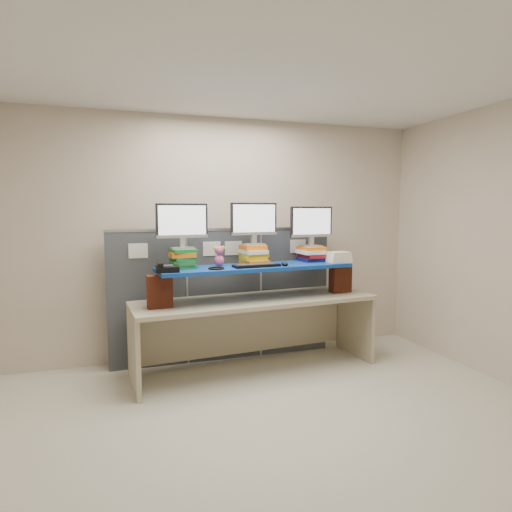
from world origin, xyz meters
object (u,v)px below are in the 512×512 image
object	(u,v)px
desk	(256,313)
monitor_left	(182,223)
monitor_center	(254,221)
blue_board	(256,267)
keyboard	(256,265)
monitor_right	(311,224)
desk_phone	(166,268)

from	to	relation	value
desk	monitor_left	distance (m)	1.24
monitor_left	desk	bearing A→B (deg)	-8.89
monitor_left	monitor_center	bearing A→B (deg)	-0.00
blue_board	keyboard	distance (m)	0.12
monitor_right	desk_phone	distance (m)	1.76
keyboard	blue_board	bearing A→B (deg)	69.22
desk	monitor_right	distance (m)	1.20
monitor_left	monitor_right	distance (m)	1.49
monitor_center	blue_board	bearing A→B (deg)	-101.45
monitor_center	monitor_right	world-z (taller)	monitor_center
monitor_right	keyboard	xyz separation A→B (m)	(-0.75, -0.29, -0.41)
desk	monitor_center	bearing A→B (deg)	78.55
monitor_left	monitor_right	world-z (taller)	monitor_left
desk	monitor_center	world-z (taller)	monitor_center
monitor_center	monitor_right	bearing A→B (deg)	-0.00
monitor_left	blue_board	bearing A→B (deg)	-8.89
desk	keyboard	world-z (taller)	keyboard
blue_board	monitor_center	size ratio (longest dim) A/B	3.96
monitor_left	keyboard	size ratio (longest dim) A/B	1.06
blue_board	keyboard	world-z (taller)	keyboard
monitor_left	monitor_center	world-z (taller)	monitor_center
blue_board	monitor_right	distance (m)	0.87
keyboard	monitor_left	bearing A→B (deg)	161.92
desk	monitor_right	bearing A→B (deg)	9.17
blue_board	monitor_center	distance (m)	0.50
desk	keyboard	xyz separation A→B (m)	(-0.03, -0.11, 0.53)
monitor_center	monitor_right	distance (m)	0.71
monitor_left	desk_phone	world-z (taller)	monitor_left
desk	blue_board	distance (m)	0.50
monitor_center	desk_phone	xyz separation A→B (m)	(-0.97, -0.31, -0.43)
blue_board	monitor_left	xyz separation A→B (m)	(-0.76, 0.06, 0.47)
monitor_right	blue_board	bearing A→B (deg)	-170.83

